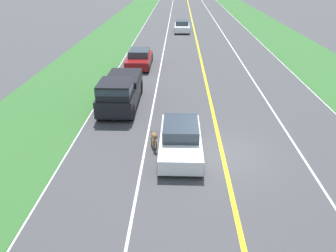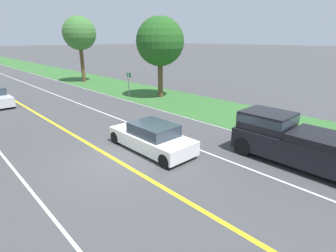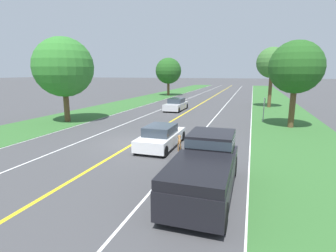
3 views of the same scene
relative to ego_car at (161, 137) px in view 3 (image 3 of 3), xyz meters
The scene contains 17 objects.
ground_plane 1.99m from the ego_car, behind, with size 400.00×400.00×0.00m, color #424244.
centre_divider_line 1.99m from the ego_car, behind, with size 0.18×160.00×0.01m, color yellow.
lane_edge_line_right 5.16m from the ego_car, ahead, with size 0.14×160.00×0.01m, color white.
lane_edge_line_left 8.90m from the ego_car, behind, with size 0.14×160.00×0.01m, color white.
lane_dash_same_dir 1.75m from the ego_car, ahead, with size 0.10×160.00×0.01m, color white.
lane_dash_oncoming 5.42m from the ego_car, behind, with size 0.10×160.00×0.01m, color white.
grass_verge_right 8.15m from the ego_car, ahead, with size 6.00×160.00×0.03m, color #33662D.
grass_verge_left 11.89m from the ego_car, behind, with size 6.00×160.00×0.03m, color #33662D.
ego_car is the anchor object (origin of this frame).
dog 1.24m from the ego_car, 13.08° to the right, with size 0.40×1.01×0.83m.
pickup_truck 6.25m from the ego_car, 55.49° to the right, with size 2.05×5.44×1.97m.
oncoming_car 15.63m from the ego_car, 102.76° to the left, with size 1.87×4.63×1.41m.
roadside_tree_right_near 12.46m from the ego_car, 46.28° to the left, with size 4.09×4.09×6.83m.
roadside_tree_right_far 23.05m from the ego_car, 71.51° to the left, with size 3.79×3.79×7.48m.
roadside_tree_left_near 12.69m from the ego_car, 154.34° to the left, with size 5.16×5.16×7.41m.
roadside_tree_left_far 36.21m from the ego_car, 107.00° to the left, with size 4.91×4.91×7.17m.
street_sign 12.14m from the ego_car, 59.73° to the left, with size 0.11×0.64×2.21m.
Camera 3 is at (6.89, -14.50, 4.36)m, focal length 28.00 mm.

